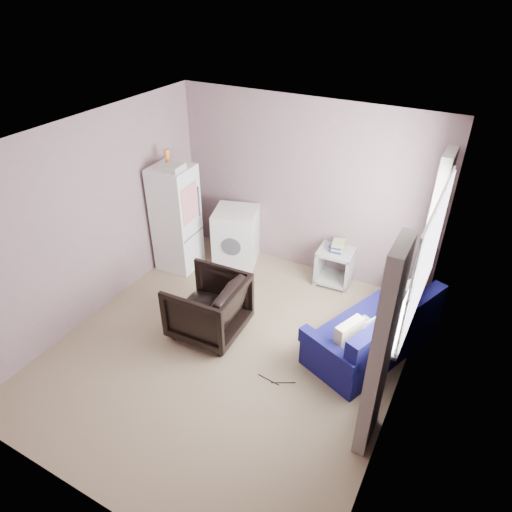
{
  "coord_description": "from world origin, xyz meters",
  "views": [
    {
      "loc": [
        2.18,
        -3.34,
        3.86
      ],
      "look_at": [
        0.05,
        0.6,
        1.0
      ],
      "focal_mm": 32.0,
      "sensor_mm": 36.0,
      "label": 1
    }
  ],
  "objects_px": {
    "washing_machine": "(236,235)",
    "sofa": "(376,333)",
    "fridge": "(176,218)",
    "side_table": "(336,263)",
    "armchair": "(208,304)"
  },
  "relations": [
    {
      "from": "washing_machine",
      "to": "sofa",
      "type": "distance_m",
      "value": 2.59
    },
    {
      "from": "fridge",
      "to": "washing_machine",
      "type": "relative_size",
      "value": 2.08
    },
    {
      "from": "fridge",
      "to": "washing_machine",
      "type": "height_order",
      "value": "fridge"
    },
    {
      "from": "side_table",
      "to": "sofa",
      "type": "relative_size",
      "value": 0.36
    },
    {
      "from": "armchair",
      "to": "sofa",
      "type": "bearing_deg",
      "value": 105.39
    },
    {
      "from": "side_table",
      "to": "fridge",
      "type": "bearing_deg",
      "value": -162.41
    },
    {
      "from": "side_table",
      "to": "sofa",
      "type": "distance_m",
      "value": 1.44
    },
    {
      "from": "washing_machine",
      "to": "side_table",
      "type": "height_order",
      "value": "washing_machine"
    },
    {
      "from": "washing_machine",
      "to": "sofa",
      "type": "xyz_separation_m",
      "value": [
        2.41,
        -0.92,
        -0.18
      ]
    },
    {
      "from": "fridge",
      "to": "washing_machine",
      "type": "distance_m",
      "value": 0.92
    },
    {
      "from": "armchair",
      "to": "side_table",
      "type": "bearing_deg",
      "value": 147.49
    },
    {
      "from": "fridge",
      "to": "side_table",
      "type": "relative_size",
      "value": 2.7
    },
    {
      "from": "fridge",
      "to": "sofa",
      "type": "height_order",
      "value": "fridge"
    },
    {
      "from": "fridge",
      "to": "side_table",
      "type": "height_order",
      "value": "fridge"
    },
    {
      "from": "side_table",
      "to": "sofa",
      "type": "height_order",
      "value": "sofa"
    }
  ]
}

